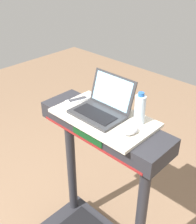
{
  "coord_description": "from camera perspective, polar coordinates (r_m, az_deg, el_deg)",
  "views": [
    {
      "loc": [
        0.98,
        -0.38,
        2.11
      ],
      "look_at": [
        0.0,
        0.65,
        1.26
      ],
      "focal_mm": 45.08,
      "sensor_mm": 36.0,
      "label": 1
    }
  ],
  "objects": [
    {
      "name": "desk_board",
      "position": [
        1.71,
        1.16,
        -1.1
      ],
      "size": [
        0.63,
        0.36,
        0.02
      ],
      "primitive_type": "cube",
      "color": "beige",
      "rests_on": "treadmill_base"
    },
    {
      "name": "laptop",
      "position": [
        1.72,
        0.81,
        1.1
      ],
      "size": [
        0.32,
        0.28,
        0.22
      ],
      "rotation": [
        0.0,
        0.0,
        0.03
      ],
      "color": "#2D2D30",
      "rests_on": "desk_board"
    },
    {
      "name": "computer_mouse",
      "position": [
        1.56,
        6.67,
        -3.82
      ],
      "size": [
        0.07,
        0.11,
        0.03
      ],
      "primitive_type": "ellipsoid",
      "rotation": [
        0.0,
        0.0,
        -0.15
      ],
      "color": "#B2B2B7",
      "rests_on": "desk_board"
    },
    {
      "name": "water_bottle",
      "position": [
        1.62,
        8.49,
        0.57
      ],
      "size": [
        0.06,
        0.06,
        0.2
      ],
      "color": "silver",
      "rests_on": "desk_board"
    },
    {
      "name": "tv_remote",
      "position": [
        1.86,
        -4.14,
        2.37
      ],
      "size": [
        0.09,
        0.17,
        0.02
      ],
      "color": "silver",
      "rests_on": "desk_board"
    }
  ]
}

